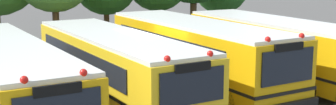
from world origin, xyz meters
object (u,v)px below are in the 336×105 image
at_px(school_bus_0, 7,77).
at_px(school_bus_2, 196,52).
at_px(school_bus_1, 115,64).
at_px(school_bus_3, 273,46).

height_order(school_bus_0, school_bus_2, school_bus_2).
distance_m(school_bus_0, school_bus_1, 3.71).
xyz_separation_m(school_bus_1, school_bus_3, (7.25, -0.07, 0.05)).
height_order(school_bus_2, school_bus_3, school_bus_2).
relative_size(school_bus_1, school_bus_3, 1.07).
xyz_separation_m(school_bus_0, school_bus_1, (3.71, 0.10, 0.00)).
xyz_separation_m(school_bus_2, school_bus_3, (3.77, -0.20, -0.05)).
bearing_deg(school_bus_2, school_bus_3, 175.37).
relative_size(school_bus_1, school_bus_2, 1.01).
bearing_deg(school_bus_3, school_bus_1, -0.06).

